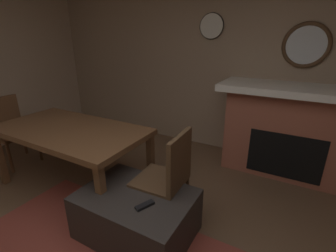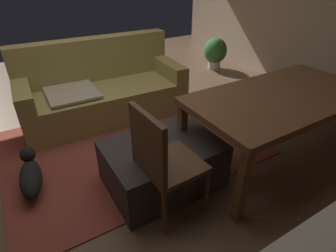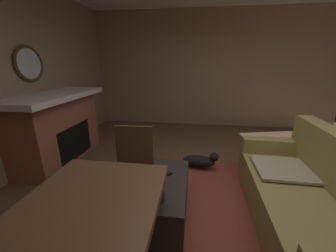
# 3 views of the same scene
# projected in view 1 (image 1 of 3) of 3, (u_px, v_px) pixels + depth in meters

# --- Properties ---
(wall_back_fireplace_side) EXTENTS (7.06, 0.12, 2.85)m
(wall_back_fireplace_side) POSITION_uv_depth(u_px,v_px,m) (236.00, 57.00, 3.45)
(wall_back_fireplace_side) COLOR #9E846B
(wall_back_fireplace_side) RESTS_ON ground
(fireplace) EXTENTS (1.75, 0.76, 1.15)m
(fireplace) POSITION_uv_depth(u_px,v_px,m) (290.00, 131.00, 3.05)
(fireplace) COLOR #9E5642
(fireplace) RESTS_ON ground
(round_wall_mirror) EXTENTS (0.54, 0.05, 0.54)m
(round_wall_mirror) POSITION_uv_depth(u_px,v_px,m) (306.00, 45.00, 2.93)
(round_wall_mirror) COLOR #4C331E
(ottoman_coffee_table) EXTENTS (0.97, 0.70, 0.43)m
(ottoman_coffee_table) POSITION_uv_depth(u_px,v_px,m) (137.00, 214.00, 2.15)
(ottoman_coffee_table) COLOR #2D2826
(ottoman_coffee_table) RESTS_ON ground
(tv_remote) EXTENTS (0.11, 0.17, 0.02)m
(tv_remote) POSITION_uv_depth(u_px,v_px,m) (145.00, 205.00, 1.92)
(tv_remote) COLOR black
(tv_remote) RESTS_ON ottoman_coffee_table
(dining_table) EXTENTS (1.74, 0.91, 0.74)m
(dining_table) POSITION_uv_depth(u_px,v_px,m) (70.00, 134.00, 2.71)
(dining_table) COLOR brown
(dining_table) RESTS_ON ground
(dining_chair_west) EXTENTS (0.46, 0.46, 0.93)m
(dining_chair_west) POSITION_uv_depth(u_px,v_px,m) (169.00, 174.00, 2.19)
(dining_chair_west) COLOR #513823
(dining_chair_west) RESTS_ON ground
(dining_chair_east) EXTENTS (0.46, 0.46, 0.93)m
(dining_chair_east) POSITION_uv_depth(u_px,v_px,m) (9.00, 127.00, 3.34)
(dining_chair_east) COLOR brown
(dining_chair_east) RESTS_ON ground
(wall_clock) EXTENTS (0.36, 0.03, 0.36)m
(wall_clock) POSITION_uv_depth(u_px,v_px,m) (212.00, 26.00, 3.40)
(wall_clock) COLOR silver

